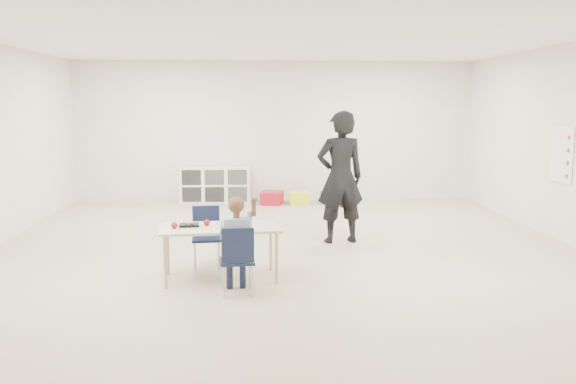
{
  "coord_description": "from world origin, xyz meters",
  "views": [
    {
      "loc": [
        -0.35,
        -7.84,
        1.99
      ],
      "look_at": [
        0.04,
        -0.17,
        0.85
      ],
      "focal_mm": 38.0,
      "sensor_mm": 36.0,
      "label": 1
    }
  ],
  "objects_px": {
    "chair_near": "(237,260)",
    "cubby_shelf": "(215,185)",
    "table": "(221,253)",
    "adult": "(340,177)",
    "child": "(237,240)"
  },
  "relations": [
    {
      "from": "table",
      "to": "cubby_shelf",
      "type": "xyz_separation_m",
      "value": [
        -0.43,
        5.41,
        0.04
      ]
    },
    {
      "from": "child",
      "to": "adult",
      "type": "height_order",
      "value": "adult"
    },
    {
      "from": "child",
      "to": "adult",
      "type": "relative_size",
      "value": 0.61
    },
    {
      "from": "table",
      "to": "child",
      "type": "height_order",
      "value": "child"
    },
    {
      "from": "cubby_shelf",
      "to": "adult",
      "type": "distance_m",
      "value": 4.21
    },
    {
      "from": "table",
      "to": "adult",
      "type": "height_order",
      "value": "adult"
    },
    {
      "from": "cubby_shelf",
      "to": "chair_near",
      "type": "bearing_deg",
      "value": -83.94
    },
    {
      "from": "table",
      "to": "cubby_shelf",
      "type": "height_order",
      "value": "cubby_shelf"
    },
    {
      "from": "table",
      "to": "adult",
      "type": "xyz_separation_m",
      "value": [
        1.59,
        1.76,
        0.63
      ]
    },
    {
      "from": "child",
      "to": "cubby_shelf",
      "type": "distance_m",
      "value": 5.98
    },
    {
      "from": "child",
      "to": "chair_near",
      "type": "bearing_deg",
      "value": 0.0
    },
    {
      "from": "chair_near",
      "to": "cubby_shelf",
      "type": "height_order",
      "value": "chair_near"
    },
    {
      "from": "table",
      "to": "child",
      "type": "xyz_separation_m",
      "value": [
        0.2,
        -0.53,
        0.27
      ]
    },
    {
      "from": "chair_near",
      "to": "table",
      "type": "bearing_deg",
      "value": 105.24
    },
    {
      "from": "cubby_shelf",
      "to": "adult",
      "type": "height_order",
      "value": "adult"
    }
  ]
}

